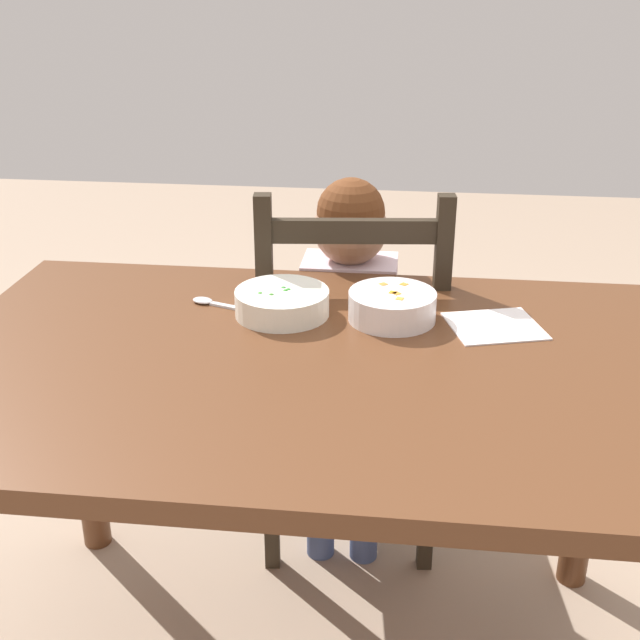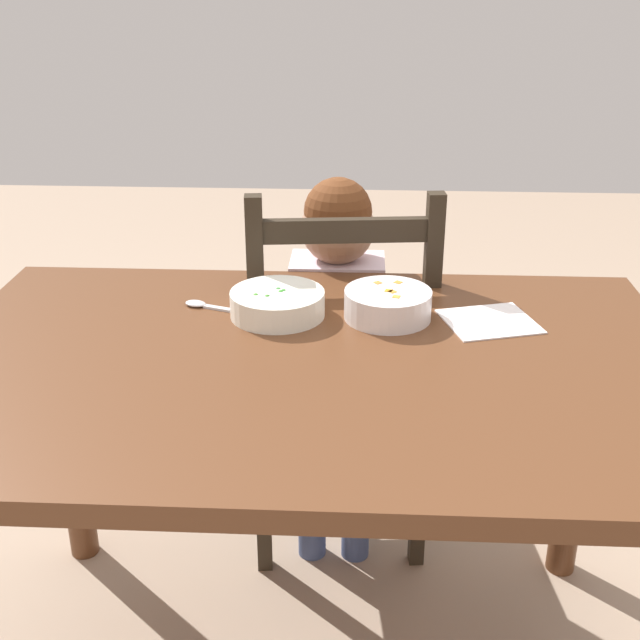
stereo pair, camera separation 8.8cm
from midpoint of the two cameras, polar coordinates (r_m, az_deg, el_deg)
name	(u,v)px [view 1 (the left image)]	position (r m, az deg, el deg)	size (l,w,h in m)	color
dining_table	(307,410)	(1.50, 0.76, -6.30)	(1.36, 0.87, 0.75)	#59331C
dining_chair	(350,380)	(2.01, 3.34, -4.19)	(0.46, 0.46, 0.96)	black
child_figure	(348,316)	(1.93, 3.29, 0.27)	(0.32, 0.31, 0.95)	silver
bowl_of_peas	(282,302)	(1.61, -1.11, 1.25)	(0.19, 0.19, 0.05)	white
bowl_of_carrots	(392,305)	(1.60, 6.63, 1.01)	(0.17, 0.17, 0.06)	white
spoon	(211,302)	(1.68, -6.12, 1.21)	(0.14, 0.06, 0.01)	silver
paper_napkin	(495,326)	(1.61, 13.61, -0.43)	(0.17, 0.15, 0.00)	white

